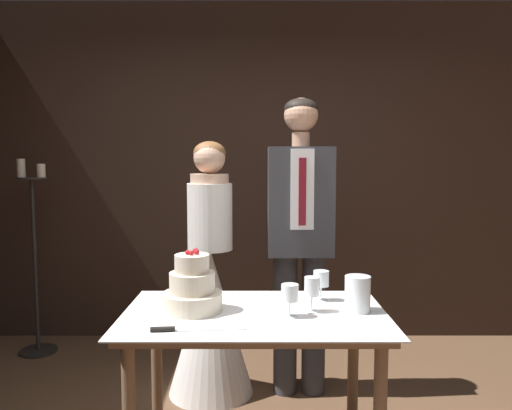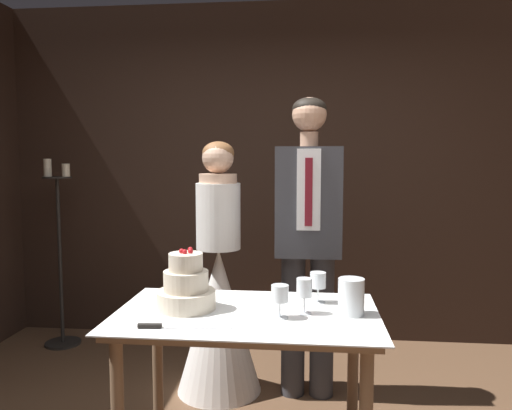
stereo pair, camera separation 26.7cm
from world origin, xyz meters
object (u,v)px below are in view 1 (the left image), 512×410
Objects in this scene: tiered_cake at (193,289)px; hurricane_candle at (359,295)px; bride at (212,303)px; candle_stand at (36,266)px; wine_glass_middle at (322,280)px; cake_knife at (181,329)px; groom at (301,231)px; wine_glass_near at (313,288)px; wine_glass_far at (291,294)px; cake_table at (256,335)px.

tiered_cake is 0.77m from hurricane_candle.
candle_stand is at bearing 154.79° from bride.
tiered_cake is 1.90× the size of wine_glass_middle.
groom reaches higher than cake_knife.
wine_glass_near reaches higher than wine_glass_far.
bride is (-0.55, 0.84, -0.31)m from wine_glass_near.
cake_knife is 0.25× the size of bride.
cake_knife is 2.42× the size of wine_glass_near.
hurricane_candle reaches higher than wine_glass_far.
bride is 0.86× the size of groom.
wine_glass_middle is (0.33, 0.19, 0.21)m from cake_table.
candle_stand is at bearing 138.26° from cake_table.
tiered_cake is 0.64m from wine_glass_middle.
groom reaches higher than cake_table.
wine_glass_middle is 0.10× the size of candle_stand.
tiered_cake reaches higher than hurricane_candle.
wine_glass_near is 0.13m from wine_glass_far.
bride is 0.73m from groom.
cake_knife reaches higher than cake_table.
wine_glass_middle is 0.67m from groom.
wine_glass_middle is at bearing 129.51° from hurricane_candle.
hurricane_candle is at bearing 1.67° from wine_glass_near.
hurricane_candle is 2.63m from candle_stand.
cake_table is 0.76× the size of bride.
candle_stand is (-1.69, 1.50, -0.01)m from cake_table.
cake_table is at bearing 34.63° from cake_knife.
bride reaches higher than cake_table.
cake_table is 4.22× the size of tiered_cake.
wine_glass_middle is at bearing -46.85° from bride.
cake_knife is at bearing -118.23° from groom.
tiered_cake is 1.73× the size of hurricane_candle.
groom is 2.11m from candle_stand.
candle_stand is (-2.16, 1.49, -0.19)m from hurricane_candle.
wine_glass_middle is at bearing -85.78° from groom.
hurricane_candle reaches higher than cake_knife.
groom reaches higher than hurricane_candle.
wine_glass_near is at bearing -1.64° from tiered_cake.
cake_table is 0.89m from bride.
wine_glass_far is (0.45, -0.09, 0.00)m from tiered_cake.
cake_knife is (-0.31, -0.26, 0.11)m from cake_table.
cake_knife is at bearing -93.54° from tiered_cake.
wine_glass_far is 0.93m from groom.
bride is (-0.61, 0.65, -0.31)m from wine_glass_middle.
wine_glass_far is at bearing -165.61° from hurricane_candle.
hurricane_candle is (0.78, 0.27, 0.07)m from cake_knife.
tiered_cake is 1.76× the size of wine_glass_near.
cake_knife is (-0.02, -0.28, -0.10)m from tiered_cake.
tiered_cake is at bearing 81.40° from cake_knife.
wine_glass_near reaches higher than cake_knife.
cake_knife is 2.38× the size of hurricane_candle.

